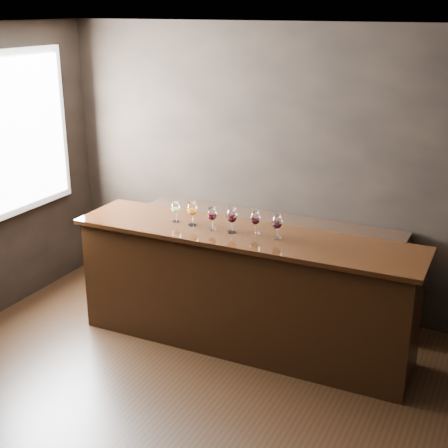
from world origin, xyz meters
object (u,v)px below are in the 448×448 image
at_px(glass_red_b, 232,216).
at_px(glass_amber, 192,209).
at_px(back_bar_shelf, 269,263).
at_px(glass_red_c, 255,219).
at_px(glass_red_d, 277,223).
at_px(glass_red_a, 212,215).
at_px(bar_counter, 244,292).
at_px(glass_white, 176,208).

bearing_deg(glass_red_b, glass_amber, 178.38).
bearing_deg(back_bar_shelf, glass_red_b, -91.18).
relative_size(glass_amber, glass_red_c, 1.10).
distance_m(back_bar_shelf, glass_red_d, 1.17).
bearing_deg(glass_red_a, bar_counter, 6.35).
height_order(glass_amber, glass_red_b, same).
bearing_deg(back_bar_shelf, glass_amber, -116.15).
xyz_separation_m(back_bar_shelf, glass_red_b, (-0.02, -0.85, 0.75)).
distance_m(back_bar_shelf, glass_red_a, 1.15).
bearing_deg(glass_amber, glass_red_d, 1.51).
bearing_deg(glass_red_b, glass_red_d, 4.57).
relative_size(bar_counter, glass_white, 16.12).
xyz_separation_m(back_bar_shelf, glass_white, (-0.59, -0.82, 0.73)).
relative_size(bar_counter, glass_red_d, 14.36).
bearing_deg(glass_amber, bar_counter, 2.57).
relative_size(glass_red_a, glass_red_d, 0.94).
distance_m(glass_white, glass_red_c, 0.77).
xyz_separation_m(glass_white, glass_red_a, (0.38, -0.03, 0.01)).
xyz_separation_m(glass_red_a, glass_red_c, (0.38, 0.06, 0.00)).
relative_size(glass_red_b, glass_red_d, 1.05).
relative_size(glass_white, glass_red_d, 0.89).
xyz_separation_m(bar_counter, glass_red_c, (0.09, 0.03, 0.70)).
height_order(glass_red_a, glass_red_c, glass_red_c).
relative_size(bar_counter, glass_amber, 13.76).
height_order(glass_red_c, glass_red_d, glass_red_d).
xyz_separation_m(glass_white, glass_red_b, (0.57, -0.03, 0.02)).
bearing_deg(glass_red_d, glass_amber, -178.49).
xyz_separation_m(glass_red_a, glass_red_b, (0.19, -0.00, 0.01)).
bearing_deg(glass_amber, glass_red_b, -1.62).
xyz_separation_m(bar_counter, glass_amber, (-0.50, -0.02, 0.71)).
xyz_separation_m(glass_amber, glass_red_a, (0.20, -0.01, -0.01)).
distance_m(glass_red_a, glass_red_b, 0.19).
bearing_deg(glass_red_a, glass_red_c, 9.35).
distance_m(glass_red_c, glass_red_d, 0.21).
height_order(bar_counter, back_bar_shelf, bar_counter).
bearing_deg(glass_red_d, glass_red_a, -176.96).
relative_size(glass_white, glass_red_b, 0.85).
bearing_deg(glass_red_c, glass_red_a, -170.65).
bearing_deg(bar_counter, glass_amber, -178.31).
bearing_deg(back_bar_shelf, glass_red_a, -103.78).
bearing_deg(back_bar_shelf, glass_red_d, -64.76).
distance_m(back_bar_shelf, glass_white, 1.25).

